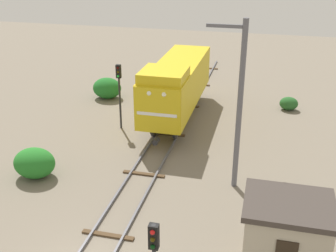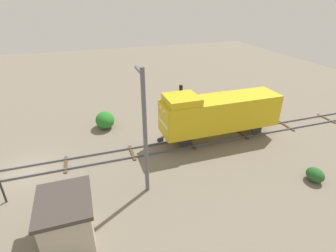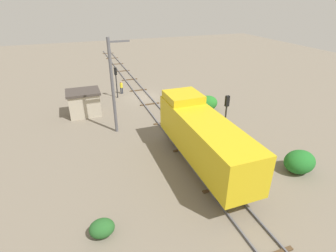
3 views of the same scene
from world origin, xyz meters
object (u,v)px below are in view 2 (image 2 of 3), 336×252
(locomotive, at_px, (219,112))
(traffic_signal_mid, at_px, (181,99))
(catenary_mast, at_px, (145,132))
(relay_hut, at_px, (67,218))

(locomotive, height_order, traffic_signal_mid, locomotive)
(catenary_mast, relative_size, relay_hut, 2.51)
(locomotive, bearing_deg, traffic_signal_mid, -144.51)
(locomotive, relative_size, traffic_signal_mid, 2.56)
(locomotive, relative_size, catenary_mast, 1.32)
(traffic_signal_mid, relative_size, catenary_mast, 0.52)
(traffic_signal_mid, relative_size, relay_hut, 1.30)
(locomotive, bearing_deg, relay_hut, -60.58)
(locomotive, height_order, relay_hut, locomotive)
(catenary_mast, xyz_separation_m, relay_hut, (2.56, -5.20, -3.26))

